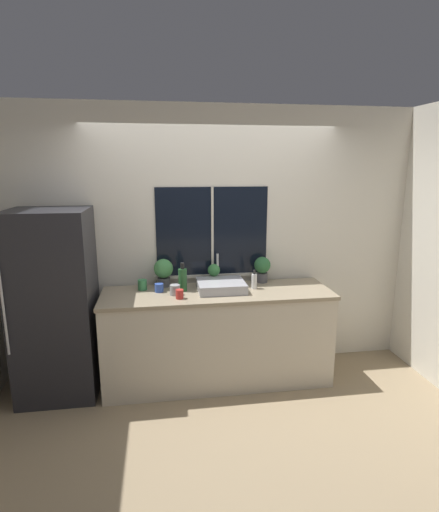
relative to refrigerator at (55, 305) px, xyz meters
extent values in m
plane|color=#937F60|center=(1.50, -0.34, -0.87)|extent=(14.00, 14.00, 0.00)
cube|color=silver|center=(1.50, 0.37, 0.48)|extent=(8.00, 0.06, 2.70)
cube|color=black|center=(1.50, 0.33, 0.59)|extent=(1.14, 0.01, 0.90)
cube|color=beige|center=(1.50, 0.33, 0.59)|extent=(0.02, 0.01, 0.90)
cube|color=beige|center=(1.50, 0.33, 0.12)|extent=(1.20, 0.04, 0.03)
cube|color=silver|center=(-0.63, 1.16, 0.48)|extent=(0.06, 7.00, 2.70)
cube|color=silver|center=(3.62, 1.16, 0.48)|extent=(0.06, 7.00, 2.70)
cube|color=beige|center=(1.50, -0.02, -0.42)|extent=(2.18, 0.64, 0.89)
cube|color=gray|center=(1.50, -0.02, 0.04)|extent=(2.21, 0.66, 0.03)
cube|color=#232328|center=(0.00, 0.00, 0.00)|extent=(0.69, 0.64, 1.74)
cylinder|color=silver|center=(-0.32, -0.33, 0.09)|extent=(0.02, 0.02, 0.78)
cube|color=#ADADB2|center=(1.54, 0.02, 0.10)|extent=(0.45, 0.40, 0.09)
cylinder|color=#B7B7BC|center=(1.54, 0.25, 0.07)|extent=(0.04, 0.04, 0.03)
cylinder|color=#B7B7BC|center=(1.54, 0.25, 0.23)|extent=(0.02, 0.02, 0.28)
cylinder|color=#4C4C51|center=(0.99, 0.23, 0.10)|extent=(0.12, 0.12, 0.09)
sphere|color=#478E4C|center=(0.99, 0.23, 0.24)|extent=(0.19, 0.19, 0.19)
cylinder|color=#4C4C51|center=(1.49, 0.23, 0.10)|extent=(0.11, 0.11, 0.09)
sphere|color=#387A3D|center=(1.49, 0.23, 0.21)|extent=(0.12, 0.12, 0.12)
cylinder|color=#4C4C51|center=(2.00, 0.23, 0.11)|extent=(0.11, 0.11, 0.10)
sphere|color=#2D6638|center=(2.00, 0.23, 0.24)|extent=(0.17, 0.17, 0.17)
cylinder|color=white|center=(1.87, 0.02, 0.13)|extent=(0.05, 0.05, 0.15)
cylinder|color=black|center=(1.87, 0.02, 0.23)|extent=(0.02, 0.02, 0.04)
cylinder|color=#235128|center=(1.17, 0.06, 0.17)|extent=(0.08, 0.08, 0.22)
cylinder|color=black|center=(1.17, 0.06, 0.31)|extent=(0.04, 0.04, 0.06)
cylinder|color=#38844C|center=(0.78, 0.15, 0.11)|extent=(0.09, 0.09, 0.10)
cylinder|color=#3351AD|center=(0.94, 0.06, 0.10)|extent=(0.08, 0.08, 0.08)
cylinder|color=#B72D28|center=(1.13, -0.17, 0.10)|extent=(0.07, 0.07, 0.09)
cylinder|color=gray|center=(1.09, -0.06, 0.11)|extent=(0.09, 0.09, 0.10)
camera|label=1|loc=(0.97, -3.64, 1.24)|focal=28.00mm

